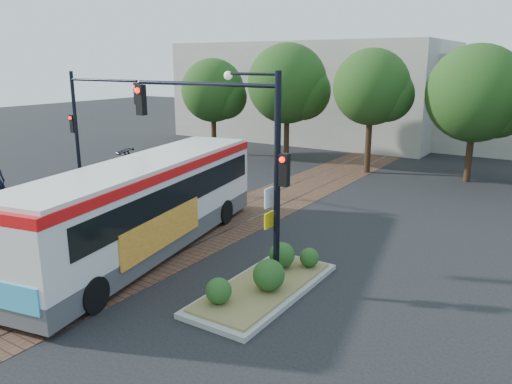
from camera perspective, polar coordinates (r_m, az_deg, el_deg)
ground at (r=18.14m, az=-10.48°, el=-6.36°), size 120.00×120.00×0.00m
trackbed at (r=21.04m, az=-3.03°, el=-3.15°), size 3.60×40.00×0.02m
tree_row at (r=30.56m, az=12.79°, el=11.32°), size 26.40×5.60×7.67m
warehouses at (r=42.85m, az=16.34°, el=10.55°), size 40.00×13.00×8.00m
city_bus at (r=17.49m, az=-12.41°, el=-1.09°), size 4.77×12.22×3.20m
traffic_island at (r=14.61m, az=1.14°, el=-10.01°), size 2.20×5.20×1.13m
signal_pole_main at (r=14.07m, az=-1.92°, el=5.36°), size 5.49×0.46×6.00m
signal_pole_left at (r=25.98m, az=-18.47°, el=8.23°), size 4.99×0.34×6.00m
parked_car at (r=30.14m, az=-10.98°, el=3.38°), size 5.08×3.31×1.37m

